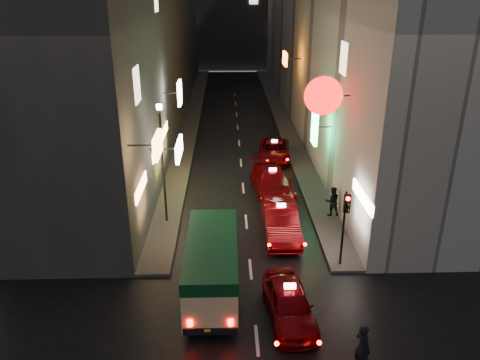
{
  "coord_description": "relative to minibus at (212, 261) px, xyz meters",
  "views": [
    {
      "loc": [
        -0.99,
        -9.06,
        11.59
      ],
      "look_at": [
        -0.33,
        13.0,
        2.41
      ],
      "focal_mm": 35.0,
      "sensor_mm": 36.0,
      "label": 1
    }
  ],
  "objects": [
    {
      "name": "pedestrian_sidewalk",
      "position": [
        6.24,
        6.63,
        -0.47
      ],
      "size": [
        0.71,
        0.45,
        1.84
      ],
      "primitive_type": "imported",
      "rotation": [
        0.0,
        0.0,
        3.17
      ],
      "color": "black",
      "rests_on": "sidewalk_right"
    },
    {
      "name": "building_left",
      "position": [
        -6.37,
        27.23,
        7.46
      ],
      "size": [
        7.63,
        52.0,
        18.0
      ],
      "color": "#3C3A37",
      "rests_on": "ground"
    },
    {
      "name": "taxi_third",
      "position": [
        3.34,
        9.77,
        -0.66
      ],
      "size": [
        2.85,
        5.71,
        1.92
      ],
      "color": "#6B0308",
      "rests_on": "ground"
    },
    {
      "name": "sidewalk_left",
      "position": [
        -2.62,
        27.24,
        -1.46
      ],
      "size": [
        1.5,
        52.0,
        0.15
      ],
      "primitive_type": "cube",
      "color": "#494644",
      "rests_on": "ground"
    },
    {
      "name": "taxi_second",
      "position": [
        3.28,
        4.81,
        -0.64
      ],
      "size": [
        2.32,
        5.67,
        1.97
      ],
      "color": "#6B0308",
      "rests_on": "ground"
    },
    {
      "name": "lamp_post",
      "position": [
        -2.57,
        6.24,
        2.18
      ],
      "size": [
        0.28,
        0.28,
        6.22
      ],
      "color": "black",
      "rests_on": "sidewalk_left"
    },
    {
      "name": "pedestrian_crossing",
      "position": [
        4.93,
        -4.16,
        -0.57
      ],
      "size": [
        0.63,
        0.75,
        1.93
      ],
      "primitive_type": "imported",
      "rotation": [
        0.0,
        0.0,
        1.99
      ],
      "color": "black",
      "rests_on": "ground"
    },
    {
      "name": "taxi_far",
      "position": [
        4.04,
        15.84,
        -0.77
      ],
      "size": [
        2.44,
        4.99,
        1.7
      ],
      "color": "#6B0308",
      "rests_on": "ground"
    },
    {
      "name": "building_right",
      "position": [
        9.62,
        27.23,
        7.46
      ],
      "size": [
        8.23,
        52.01,
        18.0
      ],
      "color": "#B5B1A6",
      "rests_on": "ground"
    },
    {
      "name": "traffic_light",
      "position": [
        5.63,
        1.71,
        1.15
      ],
      "size": [
        0.26,
        0.43,
        3.5
      ],
      "color": "black",
      "rests_on": "sidewalk_right"
    },
    {
      "name": "minibus",
      "position": [
        0.0,
        0.0,
        0.0
      ],
      "size": [
        2.01,
        5.68,
        2.44
      ],
      "color": "beige",
      "rests_on": "ground"
    },
    {
      "name": "taxi_near",
      "position": [
        2.89,
        -1.6,
        -0.75
      ],
      "size": [
        2.49,
        5.13,
        1.75
      ],
      "color": "#6B0308",
      "rests_on": "ground"
    },
    {
      "name": "sidewalk_right",
      "position": [
        5.88,
        27.24,
        -1.46
      ],
      "size": [
        1.5,
        52.0,
        0.15
      ],
      "primitive_type": "cube",
      "color": "#494644",
      "rests_on": "ground"
    }
  ]
}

